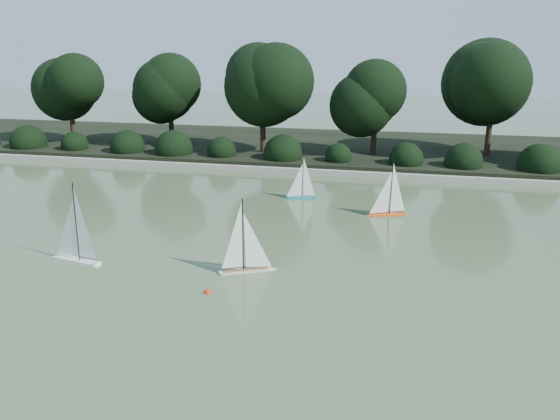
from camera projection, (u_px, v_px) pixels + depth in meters
name	position (u px, v px, depth m)	size (l,w,h in m)	color
ground	(274.00, 291.00, 9.49)	(80.00, 80.00, 0.00)	#39482B
pond_coping	(337.00, 173.00, 17.86)	(40.00, 0.35, 0.18)	gray
far_bank	(350.00, 149.00, 21.58)	(40.00, 8.00, 0.30)	black
tree_line	(383.00, 88.00, 19.13)	(26.31, 3.93, 4.39)	black
shrub_hedge	(341.00, 156.00, 18.60)	(29.10, 1.10, 1.10)	black
sailboat_white_a	(73.00, 248.00, 10.73)	(1.25, 0.44, 1.70)	white
sailboat_white_b	(250.00, 260.00, 10.23)	(1.08, 0.63, 1.55)	beige
sailboat_orange	(385.00, 206.00, 13.61)	(1.06, 0.53, 1.49)	#F45414
sailboat_teal	(299.00, 192.00, 15.11)	(0.94, 0.33, 1.29)	teal
race_buoy	(208.00, 293.00, 9.42)	(0.13, 0.13, 0.13)	red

